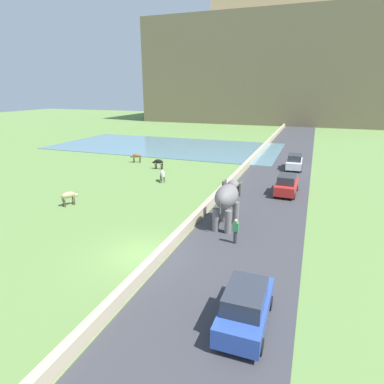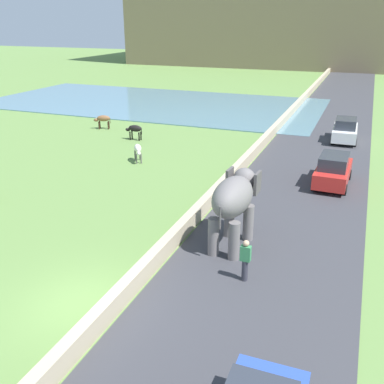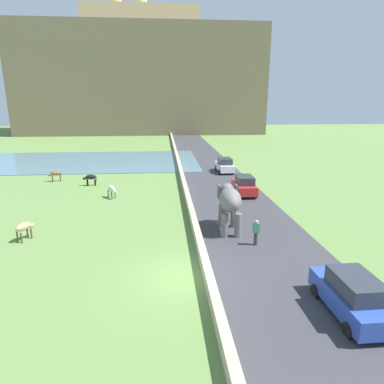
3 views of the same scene
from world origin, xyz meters
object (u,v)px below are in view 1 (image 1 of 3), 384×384
Objects in this scene: cow_white at (162,174)px; cow_black at (158,162)px; cow_tan at (69,196)px; car_red at (287,185)px; car_blue at (245,306)px; elephant at (228,198)px; car_white at (294,162)px; person_beside_elephant at (235,231)px; cow_brown at (136,156)px.

cow_white and cow_black have the same top height.
car_red is at bearing 29.44° from cow_tan.
car_blue reaches higher than cow_tan.
cow_black is (-11.74, 13.44, -1.20)m from elephant.
car_white is at bearing 49.85° from cow_tan.
car_red is at bearing 90.01° from car_blue.
elephant is 17.89m from cow_black.
car_white is 3.02× the size of cow_white.
car_blue is 2.88× the size of cow_black.
car_blue is 0.99× the size of car_white.
car_red is (1.99, 11.12, 0.03)m from person_beside_elephant.
cow_black is at bearing -27.90° from cow_brown.
cow_tan is at bearing 171.62° from person_beside_elephant.
elephant reaches higher than cow_white.
car_white is at bearing 90.00° from car_blue.
elephant is 22.33m from cow_brown.
elephant is 2.47× the size of cow_brown.
car_red is 12.03m from cow_white.
car_white reaches higher than cow_tan.
car_red is 15.61m from cow_black.
car_red is at bearing -17.70° from cow_black.
person_beside_elephant is 0.40× the size of car_white.
car_white is 15.77m from cow_black.
person_beside_elephant is at bearing -100.16° from car_red.
person_beside_elephant is at bearing -64.69° from elephant.
cow_brown is 16.27m from cow_tan.
car_blue reaches higher than cow_black.
cow_brown and cow_tan have the same top height.
cow_tan is at bearing -150.56° from car_red.
person_beside_elephant reaches higher than cow_black.
car_red reaches higher than cow_black.
car_blue is at bearing -71.25° from elephant.
car_blue reaches higher than cow_white.
cow_white is 0.96× the size of cow_tan.
car_white is 24.87m from cow_tan.
person_beside_elephant is 11.29m from car_red.
cow_tan is (3.00, -15.99, 0.00)m from cow_brown.
person_beside_elephant is at bearing -95.41° from car_white.
car_red is at bearing 0.44° from cow_white.
car_blue is 2.87× the size of cow_tan.
cow_white is at bearing -140.13° from car_white.
cow_black is (-14.88, 4.75, -0.06)m from car_red.
cow_brown is 1.06× the size of cow_white.
person_beside_elephant is at bearing -50.92° from cow_black.
elephant is at bearing -44.04° from cow_white.
cow_tan is at bearing -178.44° from elephant.
car_red is (3.14, 8.70, -1.14)m from elephant.
cow_white is 9.81m from cow_tan.
car_white is at bearing 39.87° from cow_white.
elephant is 2.92m from person_beside_elephant.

